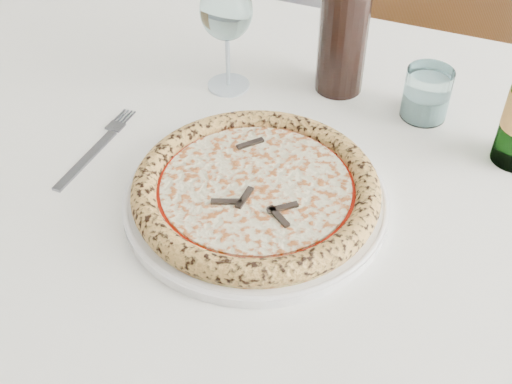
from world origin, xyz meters
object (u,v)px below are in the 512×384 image
wine_glass (226,13)px  wine_bottle (346,12)px  pizza (256,188)px  tumbler (426,97)px  dining_table (279,199)px  chair_far (421,57)px  plate (256,198)px

wine_glass → wine_bottle: size_ratio=0.58×
wine_bottle → pizza: bearing=-95.8°
wine_bottle → tumbler: bearing=-12.3°
dining_table → chair_far: bearing=81.1°
tumbler → chair_far: bearing=95.7°
wine_glass → tumbler: bearing=4.8°
plate → pizza: 0.02m
plate → tumbler: (0.17, 0.28, 0.03)m
tumbler → wine_glass: bearing=-175.2°
wine_glass → wine_bottle: bearing=18.6°
pizza → wine_glass: (-0.14, 0.25, 0.10)m
tumbler → wine_bottle: wine_bottle is taller
tumbler → wine_bottle: size_ratio=0.25×
chair_far → tumbler: (0.06, -0.57, 0.26)m
chair_far → wine_bottle: size_ratio=2.97×
wine_glass → plate: bearing=-60.9°
plate → wine_glass: bearing=119.1°
dining_table → wine_glass: bearing=132.9°
dining_table → plate: (0.00, -0.10, 0.09)m
plate → wine_bottle: (0.03, 0.31, 0.12)m
plate → wine_glass: 0.31m
chair_far → pizza: size_ratio=2.88×
wine_glass → pizza: bearing=-60.9°
chair_far → plate: 0.89m
plate → tumbler: tumbler is taller
plate → chair_far: bearing=82.1°
chair_far → tumbler: 0.63m
chair_far → wine_glass: 0.74m
dining_table → wine_bottle: 0.30m
chair_far → wine_glass: wine_glass is taller
pizza → wine_glass: size_ratio=1.78×
dining_table → chair_far: chair_far is taller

